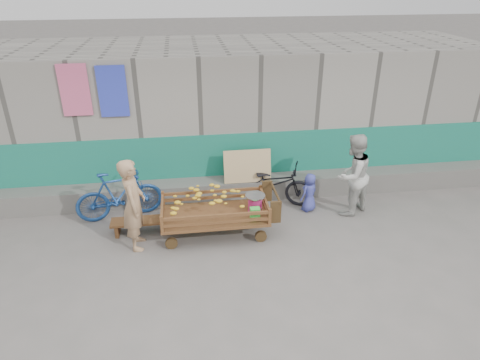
{
  "coord_description": "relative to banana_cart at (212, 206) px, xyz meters",
  "views": [
    {
      "loc": [
        -0.98,
        -5.86,
        4.56
      ],
      "look_at": [
        0.0,
        1.2,
        1.0
      ],
      "focal_mm": 32.0,
      "sensor_mm": 36.0,
      "label": 1
    }
  ],
  "objects": [
    {
      "name": "child",
      "position": [
        2.04,
        0.63,
        -0.21
      ],
      "size": [
        0.48,
        0.44,
        0.83
      ],
      "primitive_type": "imported",
      "rotation": [
        0.0,
        0.0,
        3.71
      ],
      "color": "#3D429C",
      "rests_on": "ground"
    },
    {
      "name": "bicycle_dark",
      "position": [
        1.37,
        1.08,
        -0.17
      ],
      "size": [
        1.81,
        1.21,
        0.9
      ],
      "primitive_type": "imported",
      "rotation": [
        0.0,
        0.0,
        1.18
      ],
      "color": "black",
      "rests_on": "ground"
    },
    {
      "name": "vendor_man",
      "position": [
        -1.38,
        -0.18,
        0.24
      ],
      "size": [
        0.43,
        0.63,
        1.71
      ],
      "primitive_type": "imported",
      "rotation": [
        0.0,
        0.0,
        1.6
      ],
      "color": "tan",
      "rests_on": "ground"
    },
    {
      "name": "bicycle_blue",
      "position": [
        -1.78,
        0.88,
        -0.11
      ],
      "size": [
        1.76,
        0.83,
        1.02
      ],
      "primitive_type": "imported",
      "rotation": [
        0.0,
        0.0,
        1.79
      ],
      "color": "navy",
      "rests_on": "ground"
    },
    {
      "name": "woman",
      "position": [
        2.83,
        0.44,
        0.23
      ],
      "size": [
        1.04,
        0.98,
        1.7
      ],
      "primitive_type": "imported",
      "rotation": [
        0.0,
        0.0,
        3.7
      ],
      "color": "beige",
      "rests_on": "ground"
    },
    {
      "name": "building_wall",
      "position": [
        0.54,
        3.08,
        0.85
      ],
      "size": [
        12.0,
        3.5,
        3.0
      ],
      "color": "gray",
      "rests_on": "ground"
    },
    {
      "name": "ground",
      "position": [
        0.55,
        -0.97,
        -0.62
      ],
      "size": [
        80.0,
        80.0,
        0.0
      ],
      "primitive_type": "plane",
      "color": "#5F5C57",
      "rests_on": "ground"
    },
    {
      "name": "bench",
      "position": [
        -1.35,
        0.25,
        -0.42
      ],
      "size": [
        1.11,
        0.33,
        0.28
      ],
      "color": "#502B1A",
      "rests_on": "ground"
    },
    {
      "name": "banana_cart",
      "position": [
        0.0,
        0.0,
        0.0
      ],
      "size": [
        2.15,
        0.98,
        0.91
      ],
      "color": "#502B1A",
      "rests_on": "ground"
    }
  ]
}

